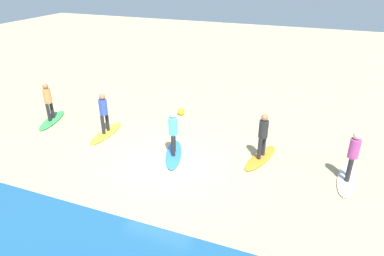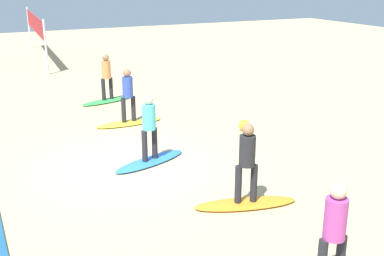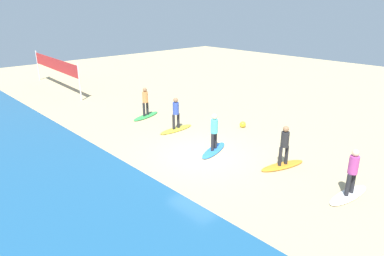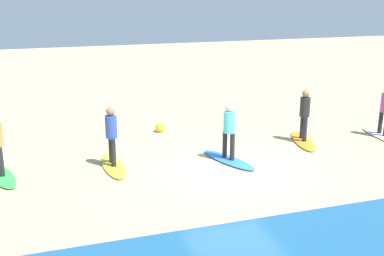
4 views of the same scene
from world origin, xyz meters
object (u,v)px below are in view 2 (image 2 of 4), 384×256
object	(u,v)px
surfer_orange	(247,158)
surfer_blue	(149,123)
surfer_white	(334,228)
surfboard_orange	(245,204)
surfboard_blue	(150,161)
surfer_green	(106,74)
surfer_yellow	(128,92)
volleyball_net	(35,26)
surfboard_green	(108,100)
beach_ball	(244,125)
surfboard_yellow	(129,123)

from	to	relation	value
surfer_orange	surfer_blue	xyz separation A→B (m)	(2.97, 0.90, 0.00)
surfer_white	surfboard_orange	world-z (taller)	surfer_white
surfboard_orange	surfboard_blue	bearing A→B (deg)	-57.99
surfer_green	surfer_orange	bearing A→B (deg)	-179.08
surfer_green	surfer_yellow	bearing A→B (deg)	176.29
surfer_yellow	volleyball_net	xyz separation A→B (m)	(13.45, 0.62, 0.75)
surfboard_orange	surfboard_green	bearing A→B (deg)	-73.84
beach_ball	surfboard_blue	bearing A→B (deg)	108.69
surfboard_orange	surfer_green	size ratio (longest dim) A/B	1.28
surfboard_yellow	volleyball_net	distance (m)	13.58
surfboard_blue	surfer_green	distance (m)	6.31
surfer_white	surfboard_green	world-z (taller)	surfer_white
surfboard_green	beach_ball	world-z (taller)	beach_ball
surfer_blue	surfer_green	world-z (taller)	same
surfer_blue	surfer_green	size ratio (longest dim) A/B	1.00
surfboard_yellow	surfer_yellow	bearing A→B (deg)	-0.00
surfboard_orange	surfboard_green	world-z (taller)	same
surfboard_blue	surfboard_yellow	distance (m)	3.29
surfboard_blue	surfboard_green	size ratio (longest dim) A/B	1.00
surfer_white	surfboard_yellow	bearing A→B (deg)	0.06
surfboard_blue	surfer_yellow	world-z (taller)	surfer_yellow
surfer_white	volleyball_net	size ratio (longest dim) A/B	0.18
surfer_yellow	surfer_green	xyz separation A→B (m)	(2.94, -0.19, 0.00)
surfboard_orange	surfer_orange	world-z (taller)	surfer_orange
surfer_blue	beach_ball	bearing A→B (deg)	-71.31
surfboard_orange	surfboard_yellow	distance (m)	6.23
surfer_blue	surfboard_green	world-z (taller)	surfer_blue
surfboard_orange	volleyball_net	bearing A→B (deg)	-71.98
surfboard_orange	surfer_green	world-z (taller)	surfer_green
surfboard_orange	surfer_green	xyz separation A→B (m)	(9.16, 0.15, 0.99)
surfboard_orange	surfer_orange	bearing A→B (deg)	0.00
surfboard_yellow	surfer_yellow	xyz separation A→B (m)	(0.00, 0.00, 0.99)
surfer_white	beach_ball	distance (m)	7.58
surfer_white	volleyball_net	distance (m)	22.52
surfer_white	beach_ball	xyz separation A→B (m)	(6.96, -2.86, -0.87)
surfer_orange	surfer_blue	bearing A→B (deg)	16.77
surfer_yellow	surfboard_blue	bearing A→B (deg)	170.26
surfer_yellow	surfboard_green	size ratio (longest dim) A/B	0.78
surfboard_orange	volleyball_net	xyz separation A→B (m)	(19.67, 0.96, 1.74)
volleyball_net	surfboard_yellow	bearing A→B (deg)	-177.36
surfer_blue	surfboard_orange	bearing A→B (deg)	-163.23
surfboard_yellow	surfer_yellow	world-z (taller)	surfer_yellow
volleyball_net	surfboard_green	bearing A→B (deg)	-175.59
surfboard_yellow	beach_ball	size ratio (longest dim) A/B	6.34
surfer_white	beach_ball	world-z (taller)	surfer_white
surfer_orange	surfer_yellow	bearing A→B (deg)	3.11
surfboard_blue	surfboard_yellow	size ratio (longest dim) A/B	1.00
surfer_orange	surfer_green	world-z (taller)	same
surfer_orange	beach_ball	bearing A→B (deg)	-31.51
surfboard_orange	volleyball_net	distance (m)	19.77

